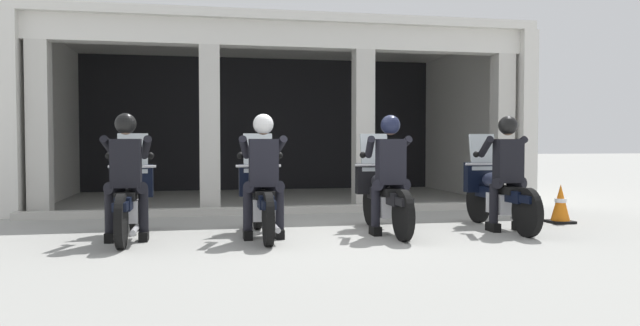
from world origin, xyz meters
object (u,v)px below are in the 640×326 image
motorcycle_far_right (497,193)px  motorcycle_far_left (129,199)px  traffic_cone_flank (560,204)px  police_officer_center_left (263,165)px  police_officer_far_left (126,166)px  motorcycle_center_left (261,197)px  police_officer_center_right (390,164)px  police_officer_far_right (507,163)px  motorcycle_center_right (383,195)px

motorcycle_far_right → motorcycle_far_left: bearing=177.5°
motorcycle_far_left → traffic_cone_flank: size_ratio=3.46×
motorcycle_far_left → police_officer_center_left: 1.78m
motorcycle_far_left → police_officer_far_left: (-0.00, -0.28, 0.44)m
motorcycle_center_left → police_officer_center_left: police_officer_center_left is taller
motorcycle_center_left → police_officer_center_right: bearing=-15.2°
motorcycle_far_right → traffic_cone_flank: size_ratio=3.46×
police_officer_far_right → traffic_cone_flank: size_ratio=2.69×
police_officer_far_right → motorcycle_far_left: bearing=174.3°
police_officer_center_right → traffic_cone_flank: 3.01m
police_officer_center_right → police_officer_far_right: (1.68, -0.01, 0.00)m
traffic_cone_flank → police_officer_far_left: bearing=-176.0°
motorcycle_center_left → motorcycle_center_right: size_ratio=1.00×
motorcycle_far_left → motorcycle_far_right: size_ratio=1.00×
motorcycle_center_right → police_officer_far_right: police_officer_far_right is taller
police_officer_center_left → motorcycle_center_right: (1.68, 0.30, -0.44)m
motorcycle_far_left → police_officer_far_right: (5.03, -0.42, 0.44)m
police_officer_far_left → traffic_cone_flank: bearing=0.9°
police_officer_far_right → traffic_cone_flank: bearing=24.5°
police_officer_center_left → police_officer_far_right: size_ratio=1.00×
motorcycle_center_right → police_officer_far_right: 1.76m
motorcycle_center_right → traffic_cone_flank: motorcycle_center_right is taller
motorcycle_far_right → police_officer_far_left: bearing=-179.3°
motorcycle_center_right → motorcycle_center_left: bearing=179.3°
police_officer_center_right → police_officer_far_right: bearing=-1.5°
motorcycle_center_right → traffic_cone_flank: bearing=4.3°
police_officer_far_right → traffic_cone_flank: (1.20, 0.57, -0.65)m
motorcycle_far_left → traffic_cone_flank: bearing=-1.7°
police_officer_far_right → police_officer_center_left: bearing=179.1°
police_officer_far_left → police_officer_far_right: bearing=-4.7°
motorcycle_far_left → traffic_cone_flank: 6.24m
police_officer_center_right → motorcycle_far_right: size_ratio=0.78×
motorcycle_far_left → police_officer_far_right: bearing=-7.9°
traffic_cone_flank → motorcycle_center_right: bearing=-174.5°
motorcycle_far_left → police_officer_center_left: police_officer_center_left is taller
police_officer_far_left → motorcycle_center_left: bearing=1.8°
police_officer_far_left → police_officer_far_right: 5.04m
traffic_cone_flank → police_officer_center_right: bearing=-169.0°
police_officer_center_left → traffic_cone_flank: (4.56, 0.58, -0.65)m
police_officer_far_right → traffic_cone_flank: 1.48m
motorcycle_far_right → motorcycle_center_right: bearing=178.7°
police_officer_center_right → motorcycle_center_left: bearing=169.7°
motorcycle_far_left → motorcycle_center_right: (3.36, -0.12, 0.00)m
police_officer_center_right → motorcycle_far_right: police_officer_center_right is taller
police_officer_center_left → motorcycle_far_right: (3.36, 0.29, -0.44)m
motorcycle_center_left → traffic_cone_flank: 4.57m
police_officer_center_left → motorcycle_center_right: police_officer_center_left is taller
motorcycle_center_right → police_officer_center_right: (-0.00, -0.28, 0.44)m
motorcycle_far_right → traffic_cone_flank: bearing=12.5°
police_officer_far_left → police_officer_center_right: size_ratio=1.00×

